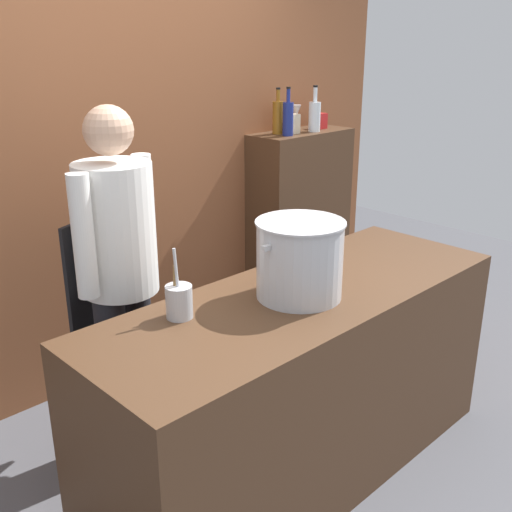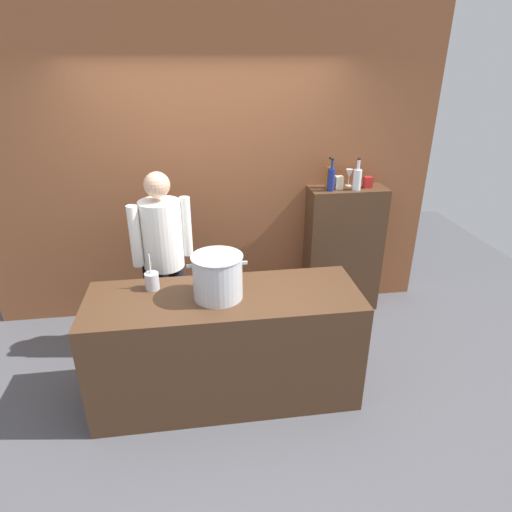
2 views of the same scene
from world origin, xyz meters
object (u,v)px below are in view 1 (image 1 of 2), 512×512
wine_bottle_cobalt (288,118)px  spice_tin_red (320,121)px  wine_bottle_clear (315,115)px  chef (119,264)px  spice_tin_cream (293,124)px  wine_bottle_amber (278,117)px  wine_glass_wide (296,113)px  stockpot_large (300,259)px  utensil_crock (179,301)px

wine_bottle_cobalt → spice_tin_red: 0.40m
wine_bottle_clear → spice_tin_red: wine_bottle_clear is taller
chef → wine_bottle_cobalt: 1.70m
chef → wine_bottle_clear: chef is taller
chef → spice_tin_cream: (1.67, 0.49, 0.41)m
wine_bottle_amber → spice_tin_red: bearing=-5.8°
wine_glass_wide → chef: bearing=-162.2°
wine_bottle_clear → spice_tin_cream: size_ratio=2.40×
chef → spice_tin_cream: 1.79m
wine_bottle_clear → wine_glass_wide: (-0.03, 0.14, 0.01)m
wine_bottle_amber → wine_glass_wide: 0.22m
chef → wine_bottle_amber: bearing=176.7°
wine_bottle_cobalt → wine_glass_wide: size_ratio=1.82×
chef → wine_glass_wide: chef is taller
wine_glass_wide → spice_tin_cream: wine_glass_wide is taller
spice_tin_cream → wine_bottle_clear: bearing=-16.4°
wine_bottle_clear → wine_bottle_amber: bearing=157.3°
spice_tin_red → stockpot_large: bearing=-142.1°
stockpot_large → utensil_crock: size_ratio=1.52×
chef → wine_bottle_clear: (1.83, 0.44, 0.46)m
wine_bottle_amber → wine_bottle_clear: bearing=-22.7°
stockpot_large → spice_tin_cream: size_ratio=3.40×
stockpot_large → spice_tin_red: bearing=37.9°
chef → wine_bottle_cobalt: bearing=173.5°
chef → wine_glass_wide: (1.80, 0.58, 0.47)m
utensil_crock → spice_tin_cream: spice_tin_cream is taller
wine_bottle_amber → spice_tin_red: 0.39m
wine_bottle_amber → utensil_crock: bearing=-147.3°
utensil_crock → wine_glass_wide: (1.86, 1.09, 0.46)m
wine_bottle_cobalt → spice_tin_cream: size_ratio=2.44×
utensil_crock → spice_tin_red: (2.02, 1.02, 0.40)m
wine_bottle_cobalt → spice_tin_red: size_ratio=2.91×
stockpot_large → spice_tin_red: 1.98m
wine_glass_wide → spice_tin_cream: (-0.13, -0.09, -0.05)m
stockpot_large → wine_bottle_cobalt: 1.66m
utensil_crock → wine_bottle_amber: size_ratio=0.95×
utensil_crock → spice_tin_red: bearing=26.7°
wine_bottle_cobalt → wine_bottle_amber: 0.10m
utensil_crock → wine_bottle_clear: size_ratio=0.93×
stockpot_large → utensil_crock: 0.52m
wine_bottle_clear → wine_bottle_amber: (-0.25, 0.10, 0.00)m
wine_bottle_cobalt → wine_glass_wide: wine_bottle_cobalt is taller
wine_glass_wide → spice_tin_red: (0.17, -0.07, -0.06)m
wine_bottle_amber → spice_tin_cream: (0.08, -0.05, -0.05)m
spice_tin_cream → chef: bearing=-163.7°
stockpot_large → wine_bottle_amber: bearing=46.9°
spice_tin_cream → stockpot_large: bearing=-136.4°
utensil_crock → wine_bottle_clear: bearing=26.8°
chef → utensil_crock: chef is taller
utensil_crock → chef: bearing=83.7°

